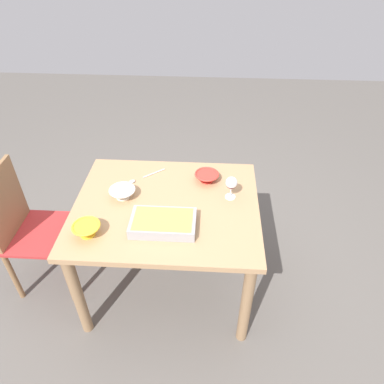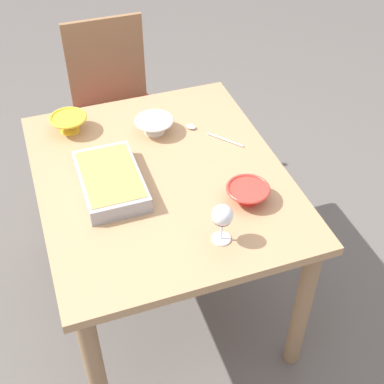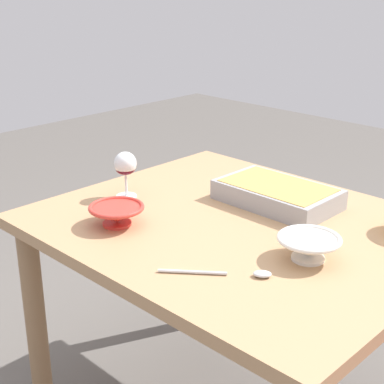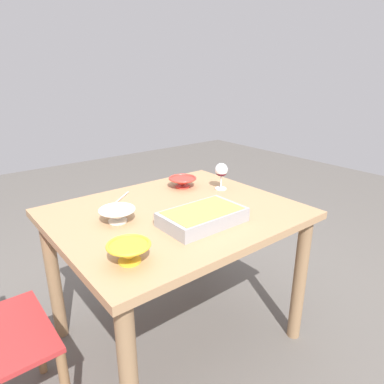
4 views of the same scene
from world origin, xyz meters
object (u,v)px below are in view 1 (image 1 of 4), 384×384
at_px(wine_glass, 231,184).
at_px(serving_spoon, 140,178).
at_px(dining_table, 167,218).
at_px(casserole_dish, 163,223).
at_px(mixing_bowl, 87,229).
at_px(serving_bowl, 123,192).
at_px(small_bowl, 207,177).
at_px(chair, 29,226).

relative_size(wine_glass, serving_spoon, 0.67).
xyz_separation_m(dining_table, casserole_dish, (0.01, -0.19, 0.15)).
bearing_deg(mixing_bowl, serving_bowl, 69.57).
bearing_deg(casserole_dish, mixing_bowl, -168.39).
bearing_deg(serving_spoon, wine_glass, -14.46).
xyz_separation_m(serving_bowl, serving_spoon, (0.07, 0.19, -0.03)).
relative_size(dining_table, serving_spoon, 5.00).
xyz_separation_m(wine_glass, small_bowl, (-0.15, 0.16, -0.07)).
bearing_deg(small_bowl, casserole_dish, -117.14).
distance_m(dining_table, mixing_bowl, 0.51).
xyz_separation_m(dining_table, chair, (-0.92, 0.01, -0.13)).
distance_m(wine_glass, casserole_dish, 0.48).
bearing_deg(casserole_dish, serving_bowl, 138.42).
distance_m(chair, small_bowl, 1.22).
bearing_deg(small_bowl, dining_table, -133.02).
relative_size(chair, wine_glass, 6.12).
bearing_deg(chair, dining_table, -0.47).
distance_m(dining_table, casserole_dish, 0.24).
bearing_deg(dining_table, mixing_bowl, -145.15).
bearing_deg(serving_bowl, chair, -175.72).
bearing_deg(serving_bowl, casserole_dish, -41.58).
height_order(chair, mixing_bowl, chair).
bearing_deg(casserole_dish, serving_spoon, 115.34).
relative_size(casserole_dish, small_bowl, 2.28).
bearing_deg(serving_spoon, dining_table, -50.84).
bearing_deg(wine_glass, small_bowl, 133.20).
bearing_deg(dining_table, small_bowl, 46.98).
bearing_deg(dining_table, serving_spoon, 129.16).
bearing_deg(mixing_bowl, dining_table, 34.85).
bearing_deg(serving_bowl, dining_table, -11.58).
height_order(dining_table, mixing_bowl, mixing_bowl).
distance_m(chair, casserole_dish, 0.99).
bearing_deg(serving_bowl, wine_glass, 3.32).
relative_size(chair, casserole_dish, 2.54).
distance_m(serving_bowl, serving_spoon, 0.21).
distance_m(chair, mixing_bowl, 0.66).
height_order(dining_table, casserole_dish, casserole_dish).
distance_m(dining_table, serving_bowl, 0.31).
distance_m(mixing_bowl, small_bowl, 0.83).
height_order(wine_glass, mixing_bowl, wine_glass).
xyz_separation_m(casserole_dish, serving_spoon, (-0.21, 0.44, -0.03)).
height_order(mixing_bowl, serving_spoon, mixing_bowl).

